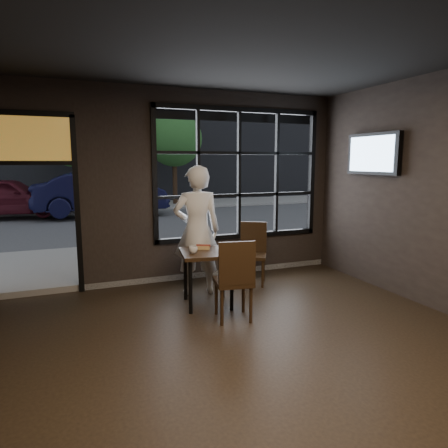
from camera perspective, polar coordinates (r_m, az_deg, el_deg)
name	(u,v)px	position (r m, az deg, el deg)	size (l,w,h in m)	color
floor	(272,387)	(3.95, 6.91, -22.12)	(6.00, 7.00, 0.02)	black
ceiling	(280,9)	(3.59, 8.01, 28.17)	(6.00, 7.00, 0.02)	black
window_frame	(239,174)	(7.06, 2.16, 7.13)	(3.06, 0.12, 2.28)	black
stained_transom	(29,138)	(6.48, -26.14, 10.94)	(1.20, 0.06, 0.70)	orange
street_asphalt	(93,193)	(27.09, -18.16, 4.19)	(60.00, 41.00, 0.04)	#545456
building_across	(88,68)	(26.58, -18.85, 20.39)	(28.00, 12.00, 15.00)	#5B5956
cafe_table	(208,278)	(5.69, -2.35, -7.72)	(0.73, 0.73, 0.79)	black
chair_near	(233,279)	(5.16, 1.32, -7.86)	(0.46, 0.46, 1.06)	black
chair_window	(253,254)	(6.63, 4.10, -4.29)	(0.44, 0.44, 1.02)	black
man	(197,231)	(6.07, -3.90, -0.95)	(0.72, 0.47, 1.97)	silver
hotdog	(203,247)	(5.71, -2.97, -3.33)	(0.20, 0.08, 0.06)	tan
cup	(193,250)	(5.47, -4.45, -3.69)	(0.12, 0.12, 0.10)	silver
tv	(373,154)	(6.85, 20.55, 9.36)	(0.13, 1.12, 0.66)	black
navy_car	(101,193)	(15.27, -17.13, 4.26)	(1.65, 4.72, 1.56)	black
maroon_car	(7,197)	(15.99, -28.57, 3.44)	(1.63, 4.04, 1.38)	#4C121C
tree_left	(75,138)	(18.28, -20.58, 11.46)	(2.50, 2.50, 4.26)	#332114
tree_right	(174,139)	(18.44, -7.14, 11.98)	(2.51, 2.51, 4.28)	#332114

